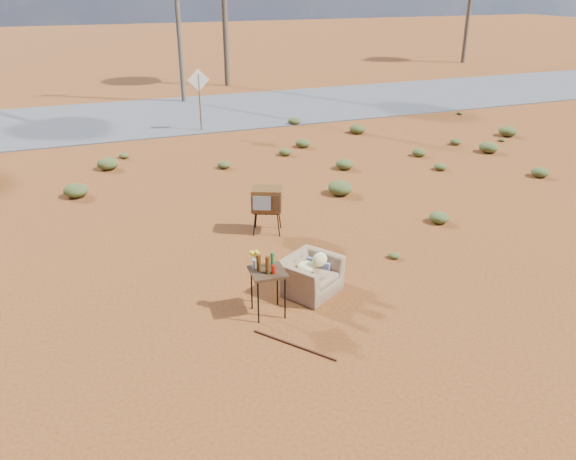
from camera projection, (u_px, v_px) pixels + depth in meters
name	position (u px, v px, depth m)	size (l,w,h in m)	color
ground	(279.00, 299.00, 9.55)	(140.00, 140.00, 0.00)	brown
highway	(147.00, 117.00, 22.31)	(140.00, 7.00, 0.04)	#565659
armchair	(312.00, 270.00, 9.68)	(1.25, 1.21, 0.85)	olive
tv_unit	(267.00, 200.00, 11.80)	(0.76, 0.70, 1.00)	black
side_table	(265.00, 269.00, 8.83)	(0.58, 0.58, 1.09)	#3C2A15
rusty_bar	(294.00, 345.00, 8.31)	(0.04, 0.04, 1.41)	#502A15
road_sign	(199.00, 89.00, 19.65)	(0.78, 0.06, 2.19)	brown
utility_pole_center	(177.00, 2.00, 23.43)	(1.40, 0.20, 8.00)	brown
scrub_patch	(179.00, 208.00, 12.97)	(17.49, 8.07, 0.33)	#4B5826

